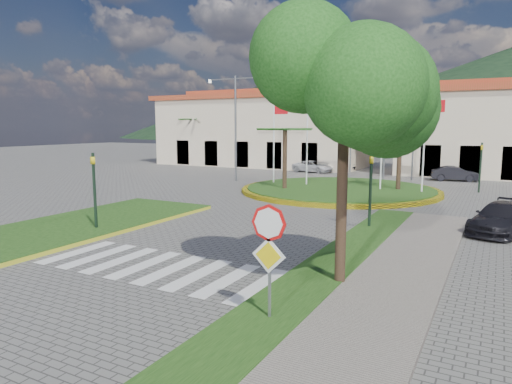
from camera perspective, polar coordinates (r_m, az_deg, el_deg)
The scene contains 22 objects.
ground at distance 11.88m, azimuth -25.50°, elevation -13.57°, with size 160.00×160.00×0.00m, color slate.
sidewalk_right at distance 9.86m, azimuth 7.68°, elevation -16.90°, with size 4.00×28.00×0.15m, color gray.
verge_right at distance 10.29m, azimuth 1.17°, elevation -15.62°, with size 1.60×28.00×0.18m, color #194112.
median_left at distance 20.33m, azimuth -22.83°, elevation -4.22°, with size 5.00×14.00×0.18m, color #194112.
crosswalk at distance 14.43m, azimuth -12.49°, elevation -9.07°, with size 8.00×3.00×0.01m, color silver.
roundabout_island at distance 30.08m, azimuth 10.39°, elevation 0.33°, with size 12.70×12.70×6.00m.
stop_sign at distance 9.65m, azimuth 1.64°, elevation -6.54°, with size 0.80×0.11×2.65m.
deciduous_tree at distance 11.97m, azimuth 11.04°, elevation 12.52°, with size 3.60×3.60×6.80m.
traffic_light_left at distance 19.37m, azimuth -19.57°, elevation 0.92°, with size 0.15×0.18×3.20m.
traffic_light_right at distance 19.09m, azimuth 14.14°, elevation 1.05°, with size 0.15×0.18×3.20m.
traffic_light_far at distance 32.49m, azimuth 26.28°, elevation 3.33°, with size 0.18×0.15×3.20m.
direction_sign_west at distance 38.97m, azimuth 11.78°, elevation 7.03°, with size 1.60×0.14×5.20m.
direction_sign_east at distance 37.85m, azimuth 19.10°, elevation 6.72°, with size 1.60×0.14×5.20m.
street_lamp_centre at distance 37.27m, azimuth 15.86°, elevation 8.33°, with size 4.80×0.16×8.00m.
street_lamp_west at distance 35.35m, azimuth -2.57°, elevation 8.65°, with size 4.80×0.16×8.00m.
building_left at distance 50.03m, azimuth 0.74°, elevation 7.87°, with size 23.32×9.54×8.05m.
hill_far_west at distance 159.94m, azimuth 4.63°, elevation 10.67°, with size 140.00×140.00×22.00m, color black.
hill_near_back at distance 137.77m, azimuth 20.51°, elevation 9.32°, with size 110.00×110.00×16.00m, color black.
white_van at distance 42.49m, azimuth 7.13°, elevation 3.18°, with size 1.76×3.82×1.06m, color silver.
car_dark_a at distance 44.49m, azimuth 9.92°, elevation 3.50°, with size 1.54×3.82×1.30m, color black.
car_dark_b at distance 38.68m, azimuth 23.62°, elevation 2.12°, with size 1.22×3.49×1.15m, color black.
car_side_right at distance 20.70m, azimuth 28.35°, elevation -2.89°, with size 1.70×4.17×1.21m, color black.
Camera 1 is at (9.07, -6.39, 4.26)m, focal length 32.00 mm.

